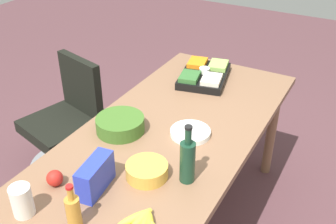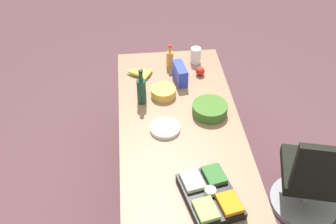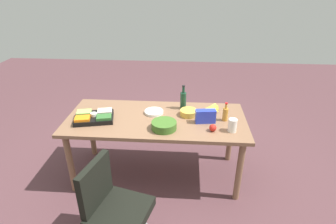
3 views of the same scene
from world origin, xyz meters
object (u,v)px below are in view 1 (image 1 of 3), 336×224
object	(u,v)px
wine_bottle	(187,160)
chip_bag_blue	(95,176)
salad_bowl	(120,124)
apple_red	(55,178)
veggie_tray	(204,75)
chip_bowl	(147,171)
banana_bunch	(144,224)
mayo_jar	(22,201)
conference_table	(168,145)
dressing_bottle	(73,211)
office_chair	(67,130)
paper_plate_stack	(190,133)

from	to	relation	value
wine_bottle	chip_bag_blue	size ratio (longest dim) A/B	1.36
salad_bowl	apple_red	world-z (taller)	salad_bowl
veggie_tray	chip_bowl	distance (m)	1.08
chip_bowl	banana_bunch	world-z (taller)	chip_bowl
banana_bunch	wine_bottle	bearing A→B (deg)	177.48
veggie_tray	chip_bag_blue	distance (m)	1.24
mayo_jar	veggie_tray	world-z (taller)	mayo_jar
veggie_tray	banana_bunch	xyz separation A→B (m)	(1.34, 0.35, -0.01)
conference_table	chip_bag_blue	bearing A→B (deg)	-6.44
wine_bottle	dressing_bottle	distance (m)	0.55
office_chair	chip_bag_blue	size ratio (longest dim) A/B	3.97
chip_bowl	veggie_tray	bearing A→B (deg)	-169.92
conference_table	paper_plate_stack	size ratio (longest dim) A/B	9.28
dressing_bottle	banana_bunch	distance (m)	0.29
office_chair	dressing_bottle	xyz separation A→B (m)	(1.03, 1.01, 0.55)
banana_bunch	office_chair	bearing A→B (deg)	-125.59
chip_bag_blue	office_chair	bearing A→B (deg)	-130.32
veggie_tray	paper_plate_stack	bearing A→B (deg)	18.27
chip_bag_blue	veggie_tray	bearing A→B (deg)	-178.50
chip_bowl	paper_plate_stack	bearing A→B (deg)	176.31
dressing_bottle	banana_bunch	xyz separation A→B (m)	(-0.12, 0.26, -0.06)
salad_bowl	chip_bag_blue	world-z (taller)	chip_bag_blue
mayo_jar	wine_bottle	world-z (taller)	wine_bottle
dressing_bottle	chip_bag_blue	xyz separation A→B (m)	(-0.22, -0.06, -0.01)
mayo_jar	chip_bag_blue	distance (m)	0.32
apple_red	banana_bunch	bearing A→B (deg)	86.60
salad_bowl	conference_table	bearing A→B (deg)	115.26
dressing_bottle	chip_bowl	world-z (taller)	dressing_bottle
paper_plate_stack	salad_bowl	distance (m)	0.39
veggie_tray	chip_bowl	xyz separation A→B (m)	(1.06, 0.19, -0.00)
chip_bowl	mayo_jar	bearing A→B (deg)	-35.88
dressing_bottle	banana_bunch	world-z (taller)	dressing_bottle
wine_bottle	paper_plate_stack	xyz separation A→B (m)	(-0.34, -0.15, -0.10)
veggie_tray	chip_bag_blue	bearing A→B (deg)	1.50
office_chair	veggie_tray	distance (m)	1.14
conference_table	chip_bag_blue	world-z (taller)	chip_bag_blue
conference_table	wine_bottle	distance (m)	0.45
paper_plate_stack	wine_bottle	bearing A→B (deg)	23.77
conference_table	mayo_jar	xyz separation A→B (m)	(0.82, -0.23, 0.16)
wine_bottle	veggie_tray	xyz separation A→B (m)	(-0.99, -0.36, -0.08)
chip_bowl	conference_table	bearing A→B (deg)	-165.87
banana_bunch	dressing_bottle	bearing A→B (deg)	-64.43
office_chair	chip_bag_blue	distance (m)	1.36
mayo_jar	dressing_bottle	size ratio (longest dim) A/B	0.66
salad_bowl	chip_bag_blue	xyz separation A→B (m)	(0.44, 0.17, 0.03)
office_chair	conference_table	bearing A→B (deg)	75.85
banana_bunch	veggie_tray	bearing A→B (deg)	-165.42
wine_bottle	dressing_bottle	bearing A→B (deg)	-29.87
salad_bowl	chip_bag_blue	size ratio (longest dim) A/B	1.21
veggie_tray	chip_bowl	world-z (taller)	veggie_tray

